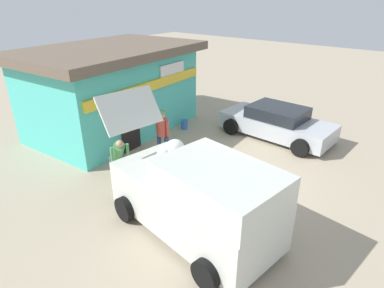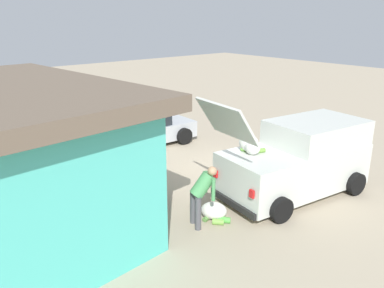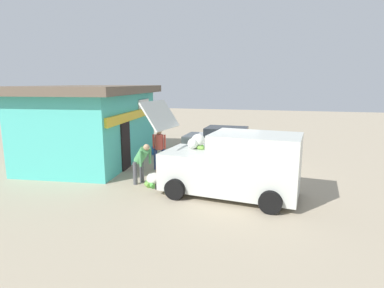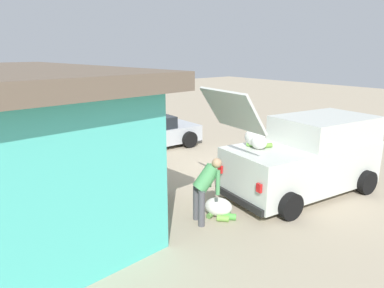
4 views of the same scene
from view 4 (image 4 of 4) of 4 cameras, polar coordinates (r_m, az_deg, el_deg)
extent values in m
plane|color=tan|center=(11.53, 4.31, -4.09)|extent=(60.00, 60.00, 0.00)
cube|color=#4CC6B7|center=(8.51, -28.92, -2.06)|extent=(6.74, 4.51, 3.10)
cube|color=yellow|center=(9.06, -17.03, 4.18)|extent=(6.07, 0.68, 0.36)
cube|color=black|center=(8.36, -12.96, -4.73)|extent=(0.90, 0.14, 2.00)
cube|color=white|center=(10.27, -20.91, 6.82)|extent=(1.50, 0.20, 0.60)
cube|color=silver|center=(9.89, 17.54, -3.34)|extent=(2.43, 4.47, 1.19)
cube|color=silver|center=(10.27, 20.96, 2.41)|extent=(2.15, 2.86, 0.68)
cube|color=black|center=(11.29, 24.96, 2.90)|extent=(1.60, 0.29, 0.51)
cube|color=silver|center=(7.84, 6.55, 5.55)|extent=(1.77, 0.88, 0.94)
ellipsoid|color=silver|center=(9.15, 10.27, 1.06)|extent=(0.57, 0.47, 0.47)
ellipsoid|color=silver|center=(8.91, 10.91, 0.29)|extent=(0.43, 0.36, 0.36)
cylinder|color=#6CA13D|center=(9.12, 12.25, -0.24)|extent=(0.19, 0.27, 0.12)
cylinder|color=#56B130|center=(9.19, 10.88, 0.02)|extent=(0.21, 0.26, 0.14)
cylinder|color=#6BB044|center=(9.14, 9.80, -0.03)|extent=(0.29, 0.22, 0.13)
cube|color=black|center=(8.65, 7.51, -9.07)|extent=(1.79, 0.32, 0.16)
cube|color=red|center=(7.91, 10.93, -7.10)|extent=(0.15, 0.08, 0.20)
cube|color=red|center=(8.98, 4.66, -4.14)|extent=(0.15, 0.08, 0.20)
cylinder|color=black|center=(10.60, 26.72, -5.63)|extent=(0.30, 0.67, 0.65)
cylinder|color=black|center=(11.71, 18.41, -2.87)|extent=(0.30, 0.67, 0.65)
cylinder|color=black|center=(8.41, 15.82, -9.79)|extent=(0.30, 0.67, 0.65)
cylinder|color=black|center=(9.78, 7.15, -5.73)|extent=(0.30, 0.67, 0.65)
cube|color=#B2B7BC|center=(13.93, -7.79, 1.31)|extent=(2.01, 4.49, 0.63)
cube|color=#1E2328|center=(13.81, -7.87, 3.50)|extent=(1.70, 2.18, 0.46)
cylinder|color=black|center=(13.93, -0.40, 0.74)|extent=(0.25, 0.66, 0.65)
cylinder|color=black|center=(15.53, -4.65, 2.19)|extent=(0.25, 0.66, 0.65)
cylinder|color=black|center=(12.48, -11.64, -1.30)|extent=(0.25, 0.66, 0.65)
cylinder|color=black|center=(14.24, -14.98, 0.53)|extent=(0.25, 0.66, 0.65)
cylinder|color=navy|center=(9.48, -4.98, -5.65)|extent=(0.15, 0.15, 0.87)
cylinder|color=navy|center=(9.30, -6.67, -6.12)|extent=(0.15, 0.15, 0.87)
cylinder|color=#CC4C3F|center=(9.15, -5.94, -1.55)|extent=(0.35, 0.35, 0.61)
sphere|color=tan|center=(9.04, -6.01, 1.03)|extent=(0.23, 0.23, 0.23)
cylinder|color=#4C9959|center=(9.01, -6.04, 1.87)|extent=(0.26, 0.26, 0.05)
cylinder|color=#CC4C3F|center=(9.28, -4.73, -1.18)|extent=(0.09, 0.09, 0.58)
cylinder|color=#CC4C3F|center=(9.02, -7.19, -1.74)|extent=(0.09, 0.09, 0.58)
cylinder|color=#4C4C51|center=(8.07, 0.71, -9.59)|extent=(0.15, 0.15, 0.82)
cylinder|color=#4C4C51|center=(7.78, 1.57, -10.58)|extent=(0.15, 0.15, 0.82)
cylinder|color=#4C9959|center=(7.73, 2.38, -5.58)|extent=(0.53, 0.70, 0.67)
sphere|color=tan|center=(7.71, 4.09, -3.13)|extent=(0.22, 0.22, 0.22)
cylinder|color=#4C9959|center=(8.02, 2.92, -5.15)|extent=(0.09, 0.09, 0.55)
cylinder|color=#4C9959|center=(7.61, 4.28, -6.33)|extent=(0.09, 0.09, 0.55)
ellipsoid|color=silver|center=(8.35, 4.36, -10.23)|extent=(0.82, 0.77, 0.43)
cylinder|color=#5B9044|center=(8.32, 3.16, -11.47)|extent=(0.18, 0.27, 0.13)
cylinder|color=#72A845|center=(8.14, 5.10, -12.06)|extent=(0.31, 0.29, 0.15)
cylinder|color=#60A938|center=(8.34, 5.56, -11.53)|extent=(0.23, 0.24, 0.11)
cylinder|color=#4FA943|center=(8.23, 6.19, -11.76)|extent=(0.32, 0.31, 0.15)
cylinder|color=blue|center=(11.13, -18.25, -4.44)|extent=(0.28, 0.28, 0.41)
camera|label=1|loc=(12.05, 53.07, 16.65)|focal=30.31mm
camera|label=2|loc=(1.59, -175.32, 27.72)|focal=36.39mm
camera|label=3|loc=(10.14, 77.53, 2.04)|focal=29.12mm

